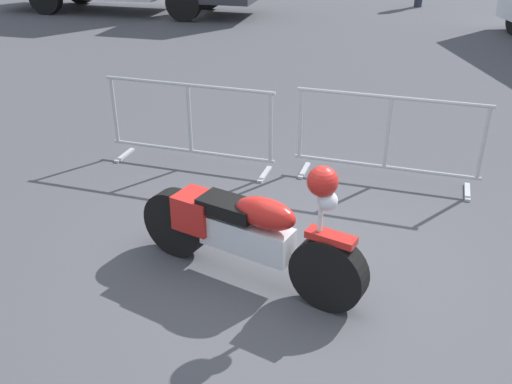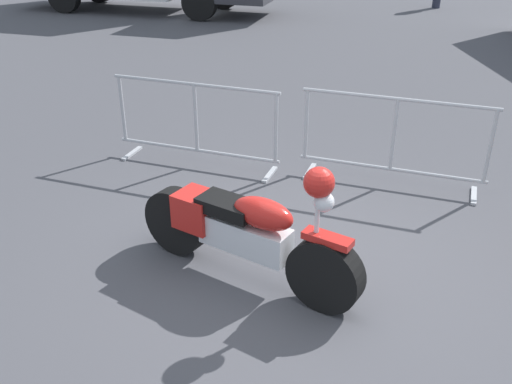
# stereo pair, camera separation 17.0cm
# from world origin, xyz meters

# --- Properties ---
(ground_plane) EXTENTS (120.00, 120.00, 0.00)m
(ground_plane) POSITION_xyz_m (0.00, 0.00, 0.00)
(ground_plane) COLOR #424247
(motorcycle) EXTENTS (2.13, 0.92, 1.25)m
(motorcycle) POSITION_xyz_m (-0.52, -0.15, 0.48)
(motorcycle) COLOR black
(motorcycle) RESTS_ON ground
(crowd_barrier_near) EXTENTS (2.15, 0.65, 1.07)m
(crowd_barrier_near) POSITION_xyz_m (-1.70, 2.03, 0.55)
(crowd_barrier_near) COLOR #9EA0A5
(crowd_barrier_near) RESTS_ON ground
(crowd_barrier_far) EXTENTS (2.15, 0.65, 1.07)m
(crowd_barrier_far) POSITION_xyz_m (0.67, 2.03, 0.55)
(crowd_barrier_far) COLOR #9EA0A5
(crowd_barrier_far) RESTS_ON ground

